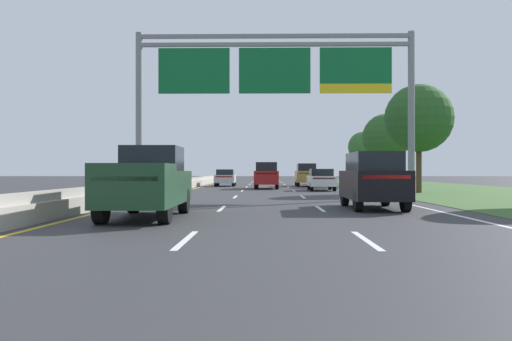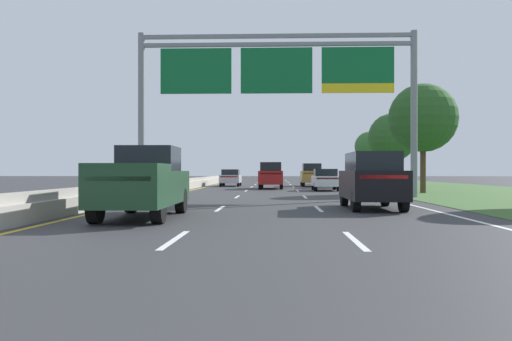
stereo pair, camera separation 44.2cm
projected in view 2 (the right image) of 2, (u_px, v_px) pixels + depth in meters
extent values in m
plane|color=#333335|center=(272.00, 192.00, 35.28)|extent=(220.00, 220.00, 0.00)
cube|color=white|center=(175.00, 239.00, 10.86)|extent=(0.14, 3.00, 0.01)
cube|color=white|center=(220.00, 208.00, 19.85)|extent=(0.14, 3.00, 0.01)
cube|color=white|center=(237.00, 197.00, 28.85)|extent=(0.14, 3.00, 0.01)
cube|color=white|center=(246.00, 191.00, 37.84)|extent=(0.14, 3.00, 0.01)
cube|color=white|center=(252.00, 187.00, 46.84)|extent=(0.14, 3.00, 0.01)
cube|color=white|center=(255.00, 184.00, 55.83)|extent=(0.14, 3.00, 0.01)
cube|color=white|center=(258.00, 182.00, 64.83)|extent=(0.14, 3.00, 0.01)
cube|color=white|center=(260.00, 181.00, 73.82)|extent=(0.14, 3.00, 0.01)
cube|color=white|center=(262.00, 180.00, 82.81)|extent=(0.14, 3.00, 0.01)
cube|color=white|center=(355.00, 240.00, 10.73)|extent=(0.14, 3.00, 0.01)
cube|color=white|center=(318.00, 209.00, 19.72)|extent=(0.14, 3.00, 0.01)
cube|color=white|center=(305.00, 197.00, 28.72)|extent=(0.14, 3.00, 0.01)
cube|color=white|center=(298.00, 191.00, 37.71)|extent=(0.14, 3.00, 0.01)
cube|color=white|center=(293.00, 187.00, 46.70)|extent=(0.14, 3.00, 0.01)
cube|color=white|center=(290.00, 184.00, 55.70)|extent=(0.14, 3.00, 0.01)
cube|color=white|center=(288.00, 183.00, 64.69)|extent=(0.14, 3.00, 0.01)
cube|color=white|center=(287.00, 181.00, 73.69)|extent=(0.14, 3.00, 0.01)
cube|color=white|center=(285.00, 180.00, 82.68)|extent=(0.14, 3.00, 0.01)
cube|color=white|center=(360.00, 192.00, 35.07)|extent=(0.16, 106.00, 0.01)
cube|color=gold|center=(184.00, 192.00, 35.49)|extent=(0.16, 106.00, 0.01)
cube|color=#3D602D|center=(483.00, 192.00, 34.78)|extent=(14.00, 110.00, 0.02)
cube|color=#A8A399|center=(174.00, 188.00, 35.52)|extent=(0.60, 110.00, 0.55)
cube|color=#A8A399|center=(174.00, 182.00, 35.52)|extent=(0.25, 110.00, 0.30)
cylinder|color=gray|center=(141.00, 115.00, 28.65)|extent=(0.36, 0.36, 8.93)
cylinder|color=gray|center=(414.00, 114.00, 28.12)|extent=(0.36, 0.36, 8.93)
cube|color=gray|center=(276.00, 36.00, 28.39)|extent=(14.70, 0.24, 0.20)
cube|color=gray|center=(276.00, 44.00, 28.39)|extent=(14.70, 0.24, 0.20)
cube|color=#0C602D|center=(196.00, 71.00, 28.37)|extent=(3.83, 0.12, 2.44)
cube|color=#0C602D|center=(276.00, 71.00, 28.21)|extent=(3.83, 0.12, 2.44)
cube|color=#0C602D|center=(358.00, 65.00, 28.06)|extent=(3.83, 0.12, 1.94)
cube|color=yellow|center=(358.00, 88.00, 28.05)|extent=(3.83, 0.12, 0.50)
cube|color=#193D23|center=(143.00, 187.00, 15.94)|extent=(2.07, 5.43, 1.00)
cube|color=black|center=(149.00, 159.00, 16.79)|extent=(1.75, 1.92, 0.78)
cube|color=#B21414|center=(118.00, 179.00, 13.28)|extent=(1.68, 0.10, 0.12)
cube|color=#193D23|center=(128.00, 167.00, 14.21)|extent=(2.03, 1.97, 0.20)
cylinder|color=black|center=(131.00, 200.00, 17.80)|extent=(0.31, 0.84, 0.84)
cylinder|color=black|center=(181.00, 201.00, 17.76)|extent=(0.31, 0.84, 0.84)
cylinder|color=black|center=(95.00, 208.00, 14.12)|extent=(0.31, 0.84, 0.84)
cylinder|color=black|center=(158.00, 208.00, 14.09)|extent=(0.31, 0.84, 0.84)
cube|color=#B2B5BA|center=(231.00, 179.00, 49.52)|extent=(1.86, 4.42, 0.72)
cube|color=black|center=(231.00, 172.00, 49.47)|extent=(1.59, 2.32, 0.52)
cube|color=#B21414|center=(229.00, 177.00, 47.36)|extent=(1.53, 0.09, 0.12)
cylinder|color=black|center=(224.00, 182.00, 51.03)|extent=(0.23, 0.66, 0.66)
cylinder|color=black|center=(240.00, 182.00, 50.99)|extent=(0.23, 0.66, 0.66)
cylinder|color=black|center=(221.00, 183.00, 48.04)|extent=(0.23, 0.66, 0.66)
cylinder|color=black|center=(238.00, 183.00, 48.00)|extent=(0.23, 0.66, 0.66)
cube|color=black|center=(371.00, 185.00, 19.74)|extent=(1.93, 4.71, 1.05)
cube|color=black|center=(372.00, 162.00, 19.59)|extent=(1.65, 3.01, 0.68)
cube|color=#B21414|center=(384.00, 177.00, 17.43)|extent=(1.60, 0.09, 0.12)
cylinder|color=black|center=(344.00, 197.00, 21.37)|extent=(0.27, 0.76, 0.76)
cylinder|color=black|center=(385.00, 197.00, 21.30)|extent=(0.27, 0.76, 0.76)
cylinder|color=black|center=(356.00, 201.00, 18.18)|extent=(0.27, 0.76, 0.76)
cylinder|color=black|center=(404.00, 201.00, 18.11)|extent=(0.27, 0.76, 0.76)
cube|color=silver|center=(325.00, 181.00, 38.40)|extent=(1.90, 4.43, 0.72)
cube|color=black|center=(325.00, 172.00, 38.35)|extent=(1.61, 2.33, 0.52)
cube|color=#B21414|center=(328.00, 178.00, 36.25)|extent=(1.53, 0.11, 0.12)
cylinder|color=black|center=(313.00, 185.00, 39.94)|extent=(0.23, 0.66, 0.66)
cylinder|color=black|center=(334.00, 185.00, 39.85)|extent=(0.23, 0.66, 0.66)
cylinder|color=black|center=(315.00, 186.00, 36.95)|extent=(0.23, 0.66, 0.66)
cylinder|color=black|center=(338.00, 187.00, 36.87)|extent=(0.23, 0.66, 0.66)
cube|color=#A38438|center=(311.00, 176.00, 49.17)|extent=(1.95, 4.72, 1.05)
cube|color=black|center=(311.00, 167.00, 49.02)|extent=(1.66, 3.02, 0.68)
cube|color=#B21414|center=(313.00, 173.00, 46.86)|extent=(1.60, 0.10, 0.12)
cylinder|color=black|center=(302.00, 182.00, 50.80)|extent=(0.27, 0.76, 0.76)
cylinder|color=black|center=(319.00, 182.00, 50.73)|extent=(0.27, 0.76, 0.76)
cylinder|color=black|center=(303.00, 182.00, 47.61)|extent=(0.27, 0.76, 0.76)
cylinder|color=black|center=(322.00, 182.00, 47.53)|extent=(0.27, 0.76, 0.76)
cube|color=maroon|center=(271.00, 177.00, 42.30)|extent=(1.96, 4.72, 1.05)
cube|color=black|center=(271.00, 167.00, 42.15)|extent=(1.67, 3.02, 0.68)
cube|color=#B21414|center=(271.00, 174.00, 39.99)|extent=(1.60, 0.10, 0.12)
cylinder|color=black|center=(262.00, 183.00, 43.93)|extent=(0.27, 0.76, 0.76)
cylinder|color=black|center=(281.00, 183.00, 43.85)|extent=(0.27, 0.76, 0.76)
cylinder|color=black|center=(260.00, 184.00, 40.74)|extent=(0.27, 0.76, 0.76)
cylinder|color=black|center=(281.00, 184.00, 40.66)|extent=(0.27, 0.76, 0.76)
cylinder|color=#4C3823|center=(423.00, 169.00, 33.71)|extent=(0.36, 0.36, 3.07)
sphere|color=#285623|center=(423.00, 118.00, 33.71)|extent=(4.38, 4.38, 4.38)
cylinder|color=#4C3823|center=(392.00, 171.00, 49.50)|extent=(0.36, 0.36, 2.78)
sphere|color=#285623|center=(392.00, 137.00, 49.50)|extent=(4.51, 4.51, 4.51)
cylinder|color=#4C3823|center=(370.00, 171.00, 60.41)|extent=(0.36, 0.36, 2.84)
sphere|color=#33662D|center=(370.00, 147.00, 60.41)|extent=(3.45, 3.45, 3.45)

